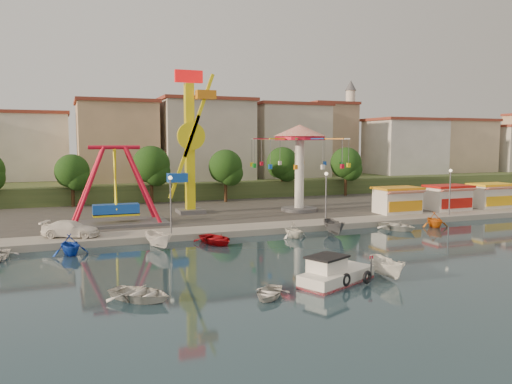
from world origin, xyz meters
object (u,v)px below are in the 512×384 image
rowboat_a (140,293)px  cabin_motorboat (335,275)px  van (71,229)px  wave_swinger (300,148)px  pirate_ship_ride (115,187)px  kamikaze_tower (192,145)px  skiff (387,267)px

rowboat_a → cabin_motorboat: bearing=-48.7°
van → wave_swinger: bearing=-51.1°
pirate_ship_ride → van: pirate_ship_ride is taller
kamikaze_tower → cabin_motorboat: (1.90, -29.63, -8.06)m
wave_swinger → van: 28.05m
kamikaze_tower → skiff: (5.76, -29.74, -7.89)m
rowboat_a → skiff: 15.90m
kamikaze_tower → skiff: bearing=-79.0°
van → cabin_motorboat: bearing=-119.1°
rowboat_a → van: 18.67m
pirate_ship_ride → kamikaze_tower: kamikaze_tower is taller
cabin_motorboat → van: 24.67m
kamikaze_tower → wave_swinger: kamikaze_tower is taller
wave_swinger → pirate_ship_ride: bearing=-173.3°
wave_swinger → cabin_motorboat: size_ratio=1.96×
rowboat_a → skiff: (15.86, -1.04, 0.29)m
skiff → van: van is taller
cabin_motorboat → van: size_ratio=1.20×
kamikaze_tower → skiff: 31.30m
cabin_motorboat → skiff: 3.87m
kamikaze_tower → rowboat_a: size_ratio=4.28×
kamikaze_tower → rowboat_a: bearing=-109.4°
kamikaze_tower → van: (-13.50, -10.37, -7.26)m
van → skiff: bearing=-112.9°
rowboat_a → skiff: size_ratio=1.08×
skiff → van: bearing=139.0°
skiff → van: 27.33m
wave_swinger → rowboat_a: size_ratio=3.01×
pirate_ship_ride → van: bearing=-130.0°
wave_swinger → rowboat_a: bearing=-131.0°
skiff → kamikaze_tower: bearing=105.1°
pirate_ship_ride → cabin_motorboat: 27.13m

